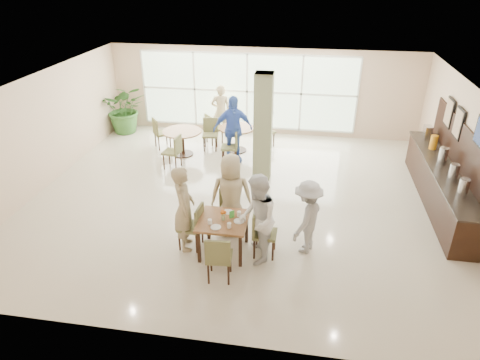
% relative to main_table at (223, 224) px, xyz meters
% --- Properties ---
extents(ground, '(10.00, 10.00, 0.00)m').
position_rel_main_table_xyz_m(ground, '(-0.04, 2.23, -0.66)').
color(ground, beige).
rests_on(ground, ground).
extents(room_shell, '(10.00, 10.00, 10.00)m').
position_rel_main_table_xyz_m(room_shell, '(-0.04, 2.23, 1.05)').
color(room_shell, white).
rests_on(room_shell, ground).
extents(window_bank, '(7.00, 0.04, 7.00)m').
position_rel_main_table_xyz_m(window_bank, '(-0.54, 6.69, 0.74)').
color(window_bank, silver).
rests_on(window_bank, ground).
extents(column, '(0.45, 0.45, 2.80)m').
position_rel_main_table_xyz_m(column, '(0.36, 3.43, 0.74)').
color(column, '#777E58').
rests_on(column, ground).
extents(main_table, '(0.95, 0.95, 0.75)m').
position_rel_main_table_xyz_m(main_table, '(0.00, 0.00, 0.00)').
color(main_table, brown).
rests_on(main_table, ground).
extents(round_table_left, '(1.15, 1.15, 0.75)m').
position_rel_main_table_xyz_m(round_table_left, '(-2.14, 4.53, -0.07)').
color(round_table_left, brown).
rests_on(round_table_left, ground).
extents(round_table_right, '(1.07, 1.07, 0.75)m').
position_rel_main_table_xyz_m(round_table_right, '(-0.61, 5.08, -0.09)').
color(round_table_right, brown).
rests_on(round_table_right, ground).
extents(chairs_main_table, '(1.97, 2.08, 0.95)m').
position_rel_main_table_xyz_m(chairs_main_table, '(0.06, 0.02, -0.18)').
color(chairs_main_table, brown).
rests_on(chairs_main_table, ground).
extents(chairs_table_left, '(2.06, 1.95, 0.95)m').
position_rel_main_table_xyz_m(chairs_table_left, '(-2.17, 4.53, -0.18)').
color(chairs_table_left, brown).
rests_on(chairs_table_left, ground).
extents(chairs_table_right, '(2.26, 1.95, 0.95)m').
position_rel_main_table_xyz_m(chairs_table_right, '(-0.62, 5.11, -0.18)').
color(chairs_table_right, brown).
rests_on(chairs_table_right, ground).
extents(tabletop_clutter, '(0.67, 0.77, 0.21)m').
position_rel_main_table_xyz_m(tabletop_clutter, '(0.06, -0.02, 0.15)').
color(tabletop_clutter, white).
rests_on(tabletop_clutter, main_table).
extents(buffet_counter, '(0.64, 4.70, 1.95)m').
position_rel_main_table_xyz_m(buffet_counter, '(4.66, 2.74, -0.10)').
color(buffet_counter, black).
rests_on(buffet_counter, ground).
extents(framed_art_a, '(0.05, 0.55, 0.70)m').
position_rel_main_table_xyz_m(framed_art_a, '(4.90, 3.23, 1.19)').
color(framed_art_a, black).
rests_on(framed_art_a, ground).
extents(framed_art_b, '(0.05, 0.55, 0.70)m').
position_rel_main_table_xyz_m(framed_art_b, '(4.90, 4.03, 1.19)').
color(framed_art_b, black).
rests_on(framed_art_b, ground).
extents(potted_plant, '(1.80, 1.80, 1.64)m').
position_rel_main_table_xyz_m(potted_plant, '(-4.53, 6.06, 0.16)').
color(potted_plant, '#346829').
rests_on(potted_plant, ground).
extents(teen_left, '(0.61, 0.75, 1.78)m').
position_rel_main_table_xyz_m(teen_left, '(-0.79, 0.06, 0.23)').
color(teen_left, tan).
rests_on(teen_left, ground).
extents(teen_far, '(0.93, 0.60, 1.78)m').
position_rel_main_table_xyz_m(teen_far, '(0.02, 0.73, 0.24)').
color(teen_far, tan).
rests_on(teen_far, ground).
extents(teen_right, '(0.81, 0.96, 1.79)m').
position_rel_main_table_xyz_m(teen_right, '(0.67, -0.11, 0.24)').
color(teen_right, white).
rests_on(teen_right, ground).
extents(teen_standing, '(0.90, 1.13, 1.53)m').
position_rel_main_table_xyz_m(teen_standing, '(1.59, 0.33, 0.11)').
color(teen_standing, '#A3A3A6').
rests_on(teen_standing, ground).
extents(adult_a, '(1.29, 1.04, 1.93)m').
position_rel_main_table_xyz_m(adult_a, '(-0.59, 4.33, 0.31)').
color(adult_a, '#446ACC').
rests_on(adult_a, ground).
extents(adult_b, '(1.12, 1.65, 1.64)m').
position_rel_main_table_xyz_m(adult_b, '(0.26, 5.06, 0.16)').
color(adult_b, white).
rests_on(adult_b, ground).
extents(adult_standing, '(0.70, 0.53, 1.73)m').
position_rel_main_table_xyz_m(adult_standing, '(-1.31, 6.13, 0.21)').
color(adult_standing, tan).
rests_on(adult_standing, ground).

